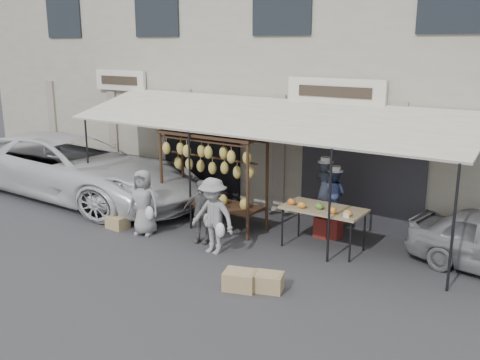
% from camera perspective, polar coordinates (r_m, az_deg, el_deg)
% --- Properties ---
extents(ground_plane, '(90.00, 90.00, 0.00)m').
position_cam_1_polar(ground_plane, '(11.24, -5.02, -7.75)').
color(ground_plane, '#2D2D30').
extents(shophouse, '(24.00, 6.15, 7.30)m').
position_cam_1_polar(shophouse, '(15.97, 9.91, 12.09)').
color(shophouse, '#AEA790').
rests_on(shophouse, ground_plane).
extents(awning, '(10.00, 2.35, 2.92)m').
position_cam_1_polar(awning, '(12.36, 1.48, 6.70)').
color(awning, beige).
rests_on(awning, ground_plane).
extents(banana_rack, '(2.60, 0.90, 2.24)m').
position_cam_1_polar(banana_rack, '(12.40, -3.10, 1.98)').
color(banana_rack, '#312011').
rests_on(banana_rack, ground_plane).
extents(produce_table, '(1.70, 0.90, 1.04)m').
position_cam_1_polar(produce_table, '(11.24, 8.81, -3.16)').
color(produce_table, '#9E8B62').
rests_on(produce_table, ground_plane).
extents(vendor_left, '(0.55, 0.45, 1.29)m').
position_cam_1_polar(vendor_left, '(11.90, 8.99, -0.97)').
color(vendor_left, '#252A36').
rests_on(vendor_left, stool_left).
extents(vendor_right, '(0.60, 0.52, 1.07)m').
position_cam_1_polar(vendor_right, '(11.91, 10.03, -1.41)').
color(vendor_right, navy).
rests_on(vendor_right, stool_right).
extents(customer_left, '(0.84, 0.67, 1.50)m').
position_cam_1_polar(customer_left, '(12.22, -10.25, -2.37)').
color(customer_left, gray).
rests_on(customer_left, ground_plane).
extents(customer_mid, '(0.89, 0.56, 1.40)m').
position_cam_1_polar(customer_mid, '(11.59, -4.15, -3.35)').
color(customer_mid, '#5B5957').
rests_on(customer_mid, ground_plane).
extents(customer_right, '(1.04, 0.61, 1.60)m').
position_cam_1_polar(customer_right, '(10.95, -2.91, -3.85)').
color(customer_right, gray).
rests_on(customer_right, ground_plane).
extents(stool_left, '(0.38, 0.38, 0.46)m').
position_cam_1_polar(stool_left, '(12.16, 8.83, -4.96)').
color(stool_left, maroon).
rests_on(stool_left, ground_plane).
extents(stool_right, '(0.35, 0.35, 0.49)m').
position_cam_1_polar(stool_right, '(12.14, 9.87, -4.96)').
color(stool_right, maroon).
rests_on(stool_right, ground_plane).
extents(crate_near_a, '(0.66, 0.57, 0.33)m').
position_cam_1_polar(crate_near_a, '(9.59, -0.01, -10.63)').
color(crate_near_a, tan).
rests_on(crate_near_a, ground_plane).
extents(crate_near_b, '(0.62, 0.54, 0.31)m').
position_cam_1_polar(crate_near_b, '(9.55, 3.00, -10.81)').
color(crate_near_b, tan).
rests_on(crate_near_b, ground_plane).
extents(crate_far, '(0.50, 0.38, 0.29)m').
position_cam_1_polar(crate_far, '(12.90, -12.92, -4.42)').
color(crate_far, tan).
rests_on(crate_far, ground_plane).
extents(van, '(6.04, 2.83, 2.51)m').
position_cam_1_polar(van, '(15.85, -17.77, 2.89)').
color(van, silver).
rests_on(van, ground_plane).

